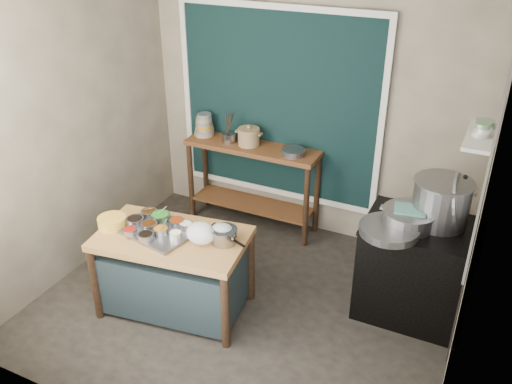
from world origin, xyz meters
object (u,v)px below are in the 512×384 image
at_px(back_counter, 252,186).
at_px(stove_block, 416,271).
at_px(utensil_cup, 229,137).
at_px(steamer, 409,218).
at_px(condiment_tray, 157,230).
at_px(saucepan, 224,236).
at_px(prep_table, 175,272).
at_px(yellow_basin, 112,222).
at_px(stock_pot, 441,202).
at_px(ceramic_crock, 249,138).

distance_m(back_counter, stove_block, 2.04).
bearing_deg(utensil_cup, steamer, -20.88).
xyz_separation_m(condiment_tray, utensil_cup, (-0.14, 1.56, 0.24)).
bearing_deg(utensil_cup, saucepan, -63.55).
xyz_separation_m(prep_table, stove_block, (1.88, 0.85, 0.05)).
bearing_deg(utensil_cup, yellow_basin, -98.13).
xyz_separation_m(utensil_cup, stock_pot, (2.26, -0.63, 0.07)).
relative_size(yellow_basin, saucepan, 1.06).
xyz_separation_m(saucepan, utensil_cup, (-0.73, 1.46, 0.19)).
distance_m(yellow_basin, saucepan, 0.99).
height_order(condiment_tray, yellow_basin, yellow_basin).
distance_m(prep_table, steamer, 2.01).
height_order(stove_block, saucepan, saucepan).
bearing_deg(stock_pot, saucepan, -151.27).
relative_size(yellow_basin, ceramic_crock, 1.00).
xyz_separation_m(condiment_tray, stock_pot, (2.12, 0.93, 0.31)).
relative_size(back_counter, utensil_cup, 8.75).
xyz_separation_m(saucepan, ceramic_crock, (-0.50, 1.47, 0.22)).
distance_m(utensil_cup, ceramic_crock, 0.23).
xyz_separation_m(back_counter, saucepan, (0.46, -1.48, 0.34)).
bearing_deg(back_counter, steamer, -24.03).
xyz_separation_m(stove_block, condiment_tray, (-2.02, -0.84, 0.34)).
bearing_deg(steamer, prep_table, -156.01).
height_order(saucepan, steamer, steamer).
bearing_deg(stock_pot, prep_table, -154.48).
xyz_separation_m(stove_block, yellow_basin, (-2.40, -0.95, 0.37)).
bearing_deg(stock_pot, stove_block, -135.79).
bearing_deg(stove_block, utensil_cup, 161.69).
relative_size(back_counter, condiment_tray, 2.31).
height_order(back_counter, yellow_basin, back_counter).
xyz_separation_m(saucepan, steamer, (1.32, 0.68, 0.14)).
bearing_deg(ceramic_crock, condiment_tray, -93.06).
relative_size(condiment_tray, yellow_basin, 2.58).
bearing_deg(prep_table, saucepan, 5.14).
height_order(back_counter, condiment_tray, back_counter).
height_order(prep_table, ceramic_crock, ceramic_crock).
xyz_separation_m(back_counter, ceramic_crock, (-0.04, -0.01, 0.56)).
bearing_deg(stove_block, steamer, -150.24).
height_order(prep_table, stock_pot, stock_pot).
distance_m(prep_table, saucepan, 0.63).
bearing_deg(steamer, yellow_basin, -158.88).
relative_size(prep_table, ceramic_crock, 5.15).
xyz_separation_m(prep_table, back_counter, (-0.02, 1.58, 0.10)).
relative_size(back_counter, ceramic_crock, 5.97).
distance_m(back_counter, condiment_tray, 1.60).
relative_size(back_counter, steamer, 3.31).
distance_m(back_counter, saucepan, 1.59).
bearing_deg(utensil_cup, stove_block, -18.31).
bearing_deg(yellow_basin, utensil_cup, 81.87).
bearing_deg(back_counter, yellow_basin, -106.69).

